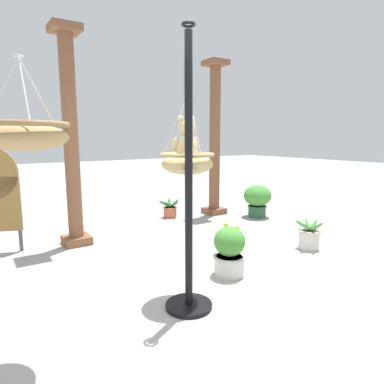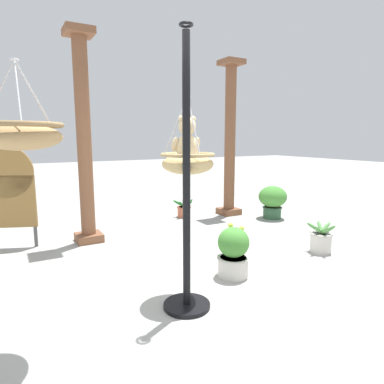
{
  "view_description": "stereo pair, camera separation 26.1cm",
  "coord_description": "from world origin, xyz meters",
  "px_view_note": "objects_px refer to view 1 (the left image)",
  "views": [
    {
      "loc": [
        -1.78,
        -2.57,
        1.58
      ],
      "look_at": [
        -0.01,
        0.05,
        1.06
      ],
      "focal_mm": 31.27,
      "sensor_mm": 36.0,
      "label": 1
    },
    {
      "loc": [
        -1.56,
        -2.71,
        1.58
      ],
      "look_at": [
        -0.01,
        0.05,
        1.06
      ],
      "focal_mm": 31.27,
      "sensor_mm": 36.0,
      "label": 2
    }
  ],
  "objects_px": {
    "teddy_bear": "(186,142)",
    "potted_plant_fern_front": "(229,251)",
    "greenhouse_pillar_left": "(71,143)",
    "hanging_basket_left_high": "(24,135)",
    "potted_plant_tall_leafy": "(170,210)",
    "potted_plant_bushy_green": "(309,237)",
    "hanging_basket_with_teddy": "(187,162)",
    "greenhouse_pillar_right": "(215,142)",
    "display_pole_central": "(189,226)",
    "potted_plant_flowering_red": "(257,199)"
  },
  "relations": [
    {
      "from": "potted_plant_flowering_red",
      "to": "hanging_basket_with_teddy",
      "type": "bearing_deg",
      "value": -146.13
    },
    {
      "from": "display_pole_central",
      "to": "potted_plant_fern_front",
      "type": "distance_m",
      "value": 1.02
    },
    {
      "from": "hanging_basket_left_high",
      "to": "greenhouse_pillar_right",
      "type": "height_order",
      "value": "greenhouse_pillar_right"
    },
    {
      "from": "greenhouse_pillar_right",
      "to": "potted_plant_bushy_green",
      "type": "height_order",
      "value": "greenhouse_pillar_right"
    },
    {
      "from": "display_pole_central",
      "to": "potted_plant_tall_leafy",
      "type": "distance_m",
      "value": 3.7
    },
    {
      "from": "greenhouse_pillar_left",
      "to": "greenhouse_pillar_right",
      "type": "distance_m",
      "value": 3.0
    },
    {
      "from": "greenhouse_pillar_left",
      "to": "potted_plant_fern_front",
      "type": "xyz_separation_m",
      "value": [
        1.15,
        -2.16,
        -1.21
      ]
    },
    {
      "from": "display_pole_central",
      "to": "hanging_basket_left_high",
      "type": "height_order",
      "value": "display_pole_central"
    },
    {
      "from": "display_pole_central",
      "to": "teddy_bear",
      "type": "distance_m",
      "value": 0.81
    },
    {
      "from": "hanging_basket_left_high",
      "to": "greenhouse_pillar_left",
      "type": "bearing_deg",
      "value": 69.53
    },
    {
      "from": "teddy_bear",
      "to": "potted_plant_flowering_red",
      "type": "relative_size",
      "value": 0.68
    },
    {
      "from": "potted_plant_tall_leafy",
      "to": "potted_plant_bushy_green",
      "type": "xyz_separation_m",
      "value": [
        0.67,
        -2.79,
        0.03
      ]
    },
    {
      "from": "hanging_basket_with_teddy",
      "to": "potted_plant_flowering_red",
      "type": "xyz_separation_m",
      "value": [
        3.01,
        2.02,
        -0.97
      ]
    },
    {
      "from": "potted_plant_tall_leafy",
      "to": "potted_plant_bushy_green",
      "type": "distance_m",
      "value": 2.87
    },
    {
      "from": "hanging_basket_left_high",
      "to": "teddy_bear",
      "type": "bearing_deg",
      "value": 10.54
    },
    {
      "from": "greenhouse_pillar_left",
      "to": "potted_plant_tall_leafy",
      "type": "distance_m",
      "value": 2.54
    },
    {
      "from": "greenhouse_pillar_left",
      "to": "potted_plant_flowering_red",
      "type": "distance_m",
      "value": 3.68
    },
    {
      "from": "teddy_bear",
      "to": "greenhouse_pillar_right",
      "type": "bearing_deg",
      "value": 47.72
    },
    {
      "from": "display_pole_central",
      "to": "potted_plant_fern_front",
      "type": "height_order",
      "value": "display_pole_central"
    },
    {
      "from": "greenhouse_pillar_left",
      "to": "potted_plant_bushy_green",
      "type": "distance_m",
      "value": 3.67
    },
    {
      "from": "display_pole_central",
      "to": "potted_plant_flowering_red",
      "type": "height_order",
      "value": "display_pole_central"
    },
    {
      "from": "hanging_basket_with_teddy",
      "to": "hanging_basket_left_high",
      "type": "relative_size",
      "value": 1.23
    },
    {
      "from": "hanging_basket_with_teddy",
      "to": "potted_plant_bushy_green",
      "type": "relative_size",
      "value": 1.74
    },
    {
      "from": "teddy_bear",
      "to": "potted_plant_fern_front",
      "type": "bearing_deg",
      "value": 8.43
    },
    {
      "from": "hanging_basket_with_teddy",
      "to": "potted_plant_tall_leafy",
      "type": "relative_size",
      "value": 1.7
    },
    {
      "from": "hanging_basket_with_teddy",
      "to": "hanging_basket_left_high",
      "type": "height_order",
      "value": "hanging_basket_left_high"
    },
    {
      "from": "potted_plant_tall_leafy",
      "to": "potted_plant_bushy_green",
      "type": "bearing_deg",
      "value": -76.38
    },
    {
      "from": "potted_plant_bushy_green",
      "to": "potted_plant_tall_leafy",
      "type": "bearing_deg",
      "value": 103.62
    },
    {
      "from": "potted_plant_fern_front",
      "to": "display_pole_central",
      "type": "bearing_deg",
      "value": -155.39
    },
    {
      "from": "greenhouse_pillar_right",
      "to": "potted_plant_flowering_red",
      "type": "bearing_deg",
      "value": -53.98
    },
    {
      "from": "teddy_bear",
      "to": "potted_plant_tall_leafy",
      "type": "xyz_separation_m",
      "value": [
        1.54,
        2.95,
        -1.39
      ]
    },
    {
      "from": "teddy_bear",
      "to": "potted_plant_flowering_red",
      "type": "distance_m",
      "value": 3.79
    },
    {
      "from": "potted_plant_tall_leafy",
      "to": "potted_plant_bushy_green",
      "type": "height_order",
      "value": "potted_plant_bushy_green"
    },
    {
      "from": "hanging_basket_with_teddy",
      "to": "greenhouse_pillar_left",
      "type": "height_order",
      "value": "greenhouse_pillar_left"
    },
    {
      "from": "teddy_bear",
      "to": "potted_plant_tall_leafy",
      "type": "height_order",
      "value": "teddy_bear"
    },
    {
      "from": "greenhouse_pillar_right",
      "to": "greenhouse_pillar_left",
      "type": "bearing_deg",
      "value": -171.12
    },
    {
      "from": "display_pole_central",
      "to": "potted_plant_flowering_red",
      "type": "xyz_separation_m",
      "value": [
        3.16,
        2.27,
        -0.42
      ]
    },
    {
      "from": "display_pole_central",
      "to": "greenhouse_pillar_right",
      "type": "xyz_separation_m",
      "value": [
        2.63,
        3.0,
        0.7
      ]
    },
    {
      "from": "teddy_bear",
      "to": "hanging_basket_left_high",
      "type": "height_order",
      "value": "hanging_basket_left_high"
    },
    {
      "from": "greenhouse_pillar_right",
      "to": "potted_plant_fern_front",
      "type": "distance_m",
      "value": 3.41
    },
    {
      "from": "hanging_basket_left_high",
      "to": "potted_plant_flowering_red",
      "type": "distance_m",
      "value": 5.13
    },
    {
      "from": "potted_plant_fern_front",
      "to": "potted_plant_tall_leafy",
      "type": "relative_size",
      "value": 1.41
    },
    {
      "from": "display_pole_central",
      "to": "greenhouse_pillar_left",
      "type": "relative_size",
      "value": 0.81
    },
    {
      "from": "display_pole_central",
      "to": "potted_plant_bushy_green",
      "type": "height_order",
      "value": "display_pole_central"
    },
    {
      "from": "hanging_basket_with_teddy",
      "to": "teddy_bear",
      "type": "height_order",
      "value": "hanging_basket_with_teddy"
    },
    {
      "from": "potted_plant_fern_front",
      "to": "potted_plant_bushy_green",
      "type": "xyz_separation_m",
      "value": [
        1.56,
        0.07,
        -0.11
      ]
    },
    {
      "from": "hanging_basket_with_teddy",
      "to": "greenhouse_pillar_right",
      "type": "relative_size",
      "value": 0.24
    },
    {
      "from": "potted_plant_tall_leafy",
      "to": "greenhouse_pillar_right",
      "type": "bearing_deg",
      "value": -13.75
    },
    {
      "from": "display_pole_central",
      "to": "greenhouse_pillar_right",
      "type": "height_order",
      "value": "greenhouse_pillar_right"
    },
    {
      "from": "hanging_basket_with_teddy",
      "to": "potted_plant_flowering_red",
      "type": "relative_size",
      "value": 1.14
    }
  ]
}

